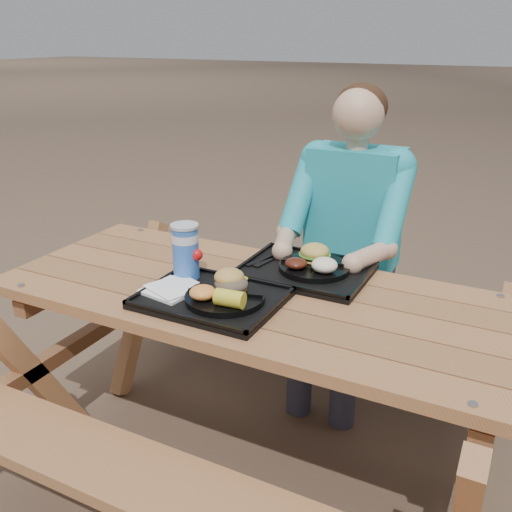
% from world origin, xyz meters
% --- Properties ---
extents(ground, '(60.00, 60.00, 0.00)m').
position_xyz_m(ground, '(0.00, 0.00, 0.00)').
color(ground, '#999999').
rests_on(ground, ground).
extents(picnic_table, '(1.80, 1.49, 0.75)m').
position_xyz_m(picnic_table, '(0.00, 0.00, 0.38)').
color(picnic_table, '#999999').
rests_on(picnic_table, ground).
extents(tray_near, '(0.45, 0.35, 0.02)m').
position_xyz_m(tray_near, '(-0.09, -0.14, 0.76)').
color(tray_near, black).
rests_on(tray_near, picnic_table).
extents(tray_far, '(0.45, 0.35, 0.02)m').
position_xyz_m(tray_far, '(0.09, 0.21, 0.76)').
color(tray_far, black).
rests_on(tray_far, picnic_table).
extents(plate_near, '(0.26, 0.26, 0.02)m').
position_xyz_m(plate_near, '(-0.04, -0.14, 0.78)').
color(plate_near, black).
rests_on(plate_near, tray_near).
extents(plate_far, '(0.26, 0.26, 0.02)m').
position_xyz_m(plate_far, '(0.12, 0.22, 0.78)').
color(plate_far, black).
rests_on(plate_far, tray_far).
extents(napkin_stack, '(0.19, 0.19, 0.02)m').
position_xyz_m(napkin_stack, '(-0.23, -0.16, 0.78)').
color(napkin_stack, white).
rests_on(napkin_stack, tray_near).
extents(soda_cup, '(0.09, 0.09, 0.19)m').
position_xyz_m(soda_cup, '(-0.25, -0.04, 0.86)').
color(soda_cup, '#174EB2').
rests_on(soda_cup, tray_near).
extents(condiment_bbq, '(0.05, 0.05, 0.03)m').
position_xyz_m(condiment_bbq, '(-0.09, -0.01, 0.79)').
color(condiment_bbq, '#330D05').
rests_on(condiment_bbq, tray_near).
extents(condiment_mustard, '(0.05, 0.05, 0.03)m').
position_xyz_m(condiment_mustard, '(-0.04, -0.02, 0.78)').
color(condiment_mustard, gold).
rests_on(condiment_mustard, tray_near).
extents(sandwich, '(0.10, 0.10, 0.11)m').
position_xyz_m(sandwich, '(-0.04, -0.11, 0.84)').
color(sandwich, gold).
rests_on(sandwich, plate_near).
extents(mac_cheese, '(0.09, 0.09, 0.04)m').
position_xyz_m(mac_cheese, '(-0.09, -0.20, 0.81)').
color(mac_cheese, '#FFA243').
rests_on(mac_cheese, plate_near).
extents(corn_cob, '(0.10, 0.10, 0.05)m').
position_xyz_m(corn_cob, '(0.02, -0.21, 0.82)').
color(corn_cob, yellow).
rests_on(corn_cob, plate_near).
extents(cutlery_far, '(0.05, 0.15, 0.01)m').
position_xyz_m(cutlery_far, '(-0.06, 0.22, 0.77)').
color(cutlery_far, black).
rests_on(cutlery_far, tray_far).
extents(burger, '(0.11, 0.11, 0.10)m').
position_xyz_m(burger, '(0.11, 0.26, 0.84)').
color(burger, gold).
rests_on(burger, plate_far).
extents(baked_beans, '(0.08, 0.08, 0.04)m').
position_xyz_m(baked_beans, '(0.08, 0.16, 0.81)').
color(baked_beans, '#4A1A0E').
rests_on(baked_beans, plate_far).
extents(potato_salad, '(0.09, 0.09, 0.05)m').
position_xyz_m(potato_salad, '(0.18, 0.18, 0.82)').
color(potato_salad, white).
rests_on(potato_salad, plate_far).
extents(diner, '(0.48, 0.84, 1.28)m').
position_xyz_m(diner, '(0.11, 0.70, 0.64)').
color(diner, '#1AA7B7').
rests_on(diner, ground).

